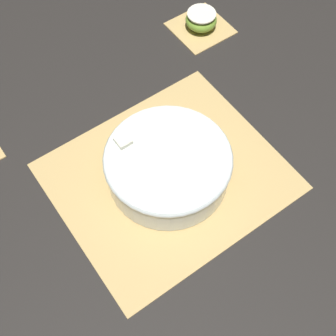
# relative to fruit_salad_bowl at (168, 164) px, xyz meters

# --- Properties ---
(ground_plane) EXTENTS (6.00, 6.00, 0.00)m
(ground_plane) POSITION_rel_fruit_salad_bowl_xyz_m (-0.00, -0.00, -0.05)
(ground_plane) COLOR black
(bamboo_mat_center) EXTENTS (0.44, 0.38, 0.01)m
(bamboo_mat_center) POSITION_rel_fruit_salad_bowl_xyz_m (-0.00, -0.00, -0.04)
(bamboo_mat_center) COLOR tan
(bamboo_mat_center) RESTS_ON ground_plane
(coaster_mat_far_right) EXTENTS (0.13, 0.13, 0.01)m
(coaster_mat_far_right) POSITION_rel_fruit_salad_bowl_xyz_m (0.31, 0.30, -0.04)
(coaster_mat_far_right) COLOR tan
(coaster_mat_far_right) RESTS_ON ground_plane
(fruit_salad_bowl) EXTENTS (0.25, 0.25, 0.08)m
(fruit_salad_bowl) POSITION_rel_fruit_salad_bowl_xyz_m (0.00, 0.00, 0.00)
(fruit_salad_bowl) COLOR silver
(fruit_salad_bowl) RESTS_ON bamboo_mat_center
(apple_half) EXTENTS (0.08, 0.08, 0.04)m
(apple_half) POSITION_rel_fruit_salad_bowl_xyz_m (0.31, 0.30, -0.02)
(apple_half) COLOR #7FAD38
(apple_half) RESTS_ON coaster_mat_far_right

